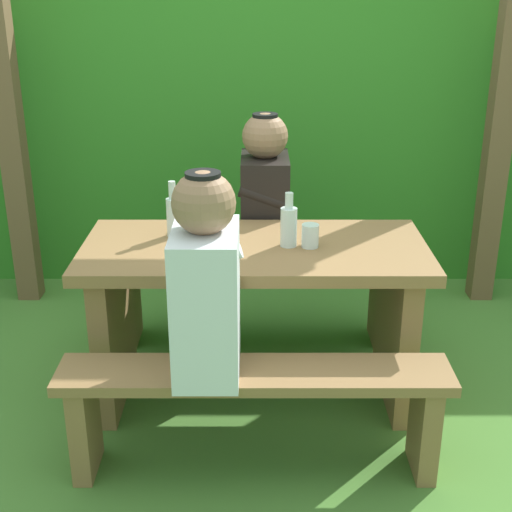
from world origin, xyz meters
TOP-DOWN VIEW (x-y plane):
  - ground_plane at (0.00, 0.00)m, footprint 12.00×12.00m
  - hedge_backdrop at (0.00, 1.82)m, footprint 6.40×1.09m
  - pergola_post_left at (-1.29, 1.03)m, footprint 0.12×0.12m
  - pergola_post_right at (1.29, 1.03)m, footprint 0.12×0.12m
  - picnic_table at (0.00, 0.00)m, footprint 1.40×0.64m
  - bench_near at (0.00, -0.51)m, footprint 1.40×0.24m
  - bench_far at (0.00, 0.51)m, footprint 1.40×0.24m
  - person_white_shirt at (-0.16, -0.51)m, footprint 0.25×0.35m
  - person_black_coat at (0.05, 0.51)m, footprint 0.25×0.35m
  - drinking_glass at (0.22, -0.02)m, footprint 0.07×0.07m
  - bottle_left at (0.14, -0.01)m, footprint 0.07×0.07m
  - bottle_right at (-0.34, 0.11)m, footprint 0.06×0.06m
  - cell_phone at (-0.29, -0.07)m, footprint 0.13×0.16m

SIDE VIEW (x-z plane):
  - ground_plane at x=0.00m, z-range 0.00..0.00m
  - bench_near at x=0.00m, z-range 0.09..0.52m
  - bench_far at x=0.00m, z-range 0.09..0.52m
  - picnic_table at x=0.00m, z-range 0.13..0.83m
  - cell_phone at x=-0.29m, z-range 0.70..0.71m
  - drinking_glass at x=0.22m, z-range 0.70..0.80m
  - person_white_shirt at x=-0.16m, z-range 0.40..1.12m
  - person_black_coat at x=0.05m, z-range 0.40..1.12m
  - bottle_left at x=0.14m, z-range 0.68..0.90m
  - bottle_right at x=-0.34m, z-range 0.68..0.92m
  - hedge_backdrop at x=0.00m, z-range 0.00..1.67m
  - pergola_post_left at x=-1.29m, z-range 0.00..2.13m
  - pergola_post_right at x=1.29m, z-range 0.00..2.13m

